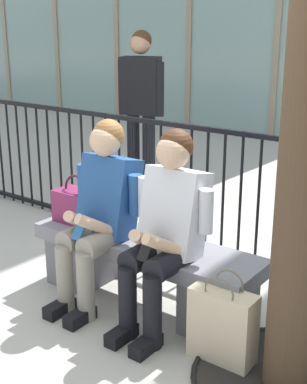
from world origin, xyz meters
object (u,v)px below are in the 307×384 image
at_px(shopping_bag, 223,326).
at_px(seated_person_with_phone, 100,208).
at_px(seated_person_companion, 166,226).
at_px(handbag_on_bench, 77,206).
at_px(bystander_at_railing, 141,104).
at_px(stone_bench, 144,266).

bearing_deg(shopping_bag, seated_person_with_phone, 172.82).
distance_m(seated_person_with_phone, shopping_bag, 1.09).
distance_m(seated_person_with_phone, seated_person_companion, 0.52).
bearing_deg(shopping_bag, seated_person_companion, 165.24).
height_order(handbag_on_bench, bystander_at_railing, bystander_at_railing).
xyz_separation_m(seated_person_companion, handbag_on_bench, (-0.84, 0.12, -0.08)).
bearing_deg(seated_person_companion, seated_person_with_phone, 180.00).
xyz_separation_m(stone_bench, shopping_bag, (0.73, -0.25, -0.06)).
xyz_separation_m(seated_person_companion, bystander_at_railing, (-1.62, 1.85, 0.35)).
distance_m(stone_bench, seated_person_companion, 0.48).
relative_size(seated_person_companion, bystander_at_railing, 0.71).
bearing_deg(stone_bench, seated_person_companion, -26.52).
height_order(seated_person_with_phone, seated_person_companion, same).
relative_size(stone_bench, seated_person_companion, 1.32).
height_order(seated_person_with_phone, shopping_bag, seated_person_with_phone).
distance_m(stone_bench, bystander_at_railing, 2.32).
height_order(stone_bench, shopping_bag, shopping_bag).
bearing_deg(stone_bench, seated_person_with_phone, -153.48).
height_order(seated_person_with_phone, handbag_on_bench, seated_person_with_phone).
relative_size(stone_bench, shopping_bag, 3.04).
bearing_deg(seated_person_with_phone, shopping_bag, -7.18).
xyz_separation_m(seated_person_with_phone, handbag_on_bench, (-0.32, 0.12, -0.08)).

